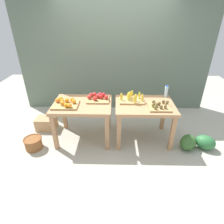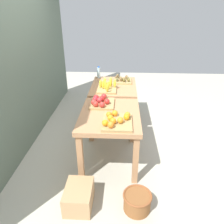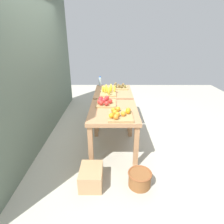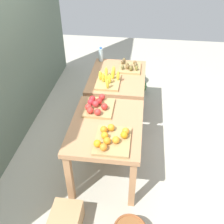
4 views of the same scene
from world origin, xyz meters
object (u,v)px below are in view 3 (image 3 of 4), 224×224
wicker_basket (140,179)px  banana_crate (108,92)px  water_bottle (100,81)px  apple_bin (105,102)px  display_table_left (113,116)px  cardboard_produce_box (91,177)px  display_table_right (113,96)px  orange_bin (120,114)px  kiwi_bin (120,87)px  watermelon_pile (123,103)px

wicker_basket → banana_crate: bearing=14.3°
water_bottle → apple_bin: bearing=-172.6°
banana_crate → water_bottle: bearing=17.8°
display_table_left → cardboard_produce_box: 1.04m
display_table_right → cardboard_produce_box: 2.06m
display_table_left → water_bottle: water_bottle is taller
apple_bin → wicker_basket: size_ratio=1.29×
display_table_left → apple_bin: (0.27, 0.15, 0.15)m
display_table_right → cardboard_produce_box: display_table_right is taller
apple_bin → cardboard_produce_box: apple_bin is taller
display_table_right → apple_bin: bearing=170.2°
orange_bin → apple_bin: 0.59m
water_bottle → cardboard_produce_box: (-2.41, -0.01, -0.73)m
banana_crate → kiwi_bin: banana_crate is taller
display_table_right → cardboard_produce_box: (-1.97, 0.30, -0.52)m
banana_crate → watermelon_pile: (1.16, -0.39, -0.67)m
water_bottle → banana_crate: bearing=-162.2°
kiwi_bin → wicker_basket: size_ratio=1.15×
water_bottle → wicker_basket: size_ratio=0.71×
display_table_right → water_bottle: water_bottle is taller
display_table_left → watermelon_pile: 2.14m
orange_bin → banana_crate: bearing=9.6°
orange_bin → wicker_basket: orange_bin is taller
water_bottle → watermelon_pile: water_bottle is taller
banana_crate → kiwi_bin: bearing=-30.7°
display_table_left → banana_crate: (0.90, 0.10, 0.16)m
display_table_left → banana_crate: 0.91m
display_table_right → orange_bin: bearing=-176.1°
display_table_right → apple_bin: 0.88m
apple_bin → kiwi_bin: 1.11m
kiwi_bin → wicker_basket: kiwi_bin is taller
water_bottle → cardboard_produce_box: size_ratio=0.57×
orange_bin → watermelon_pile: (2.33, -0.19, -0.66)m
kiwi_bin → banana_crate: bearing=149.3°
apple_bin → banana_crate: (0.63, -0.05, 0.00)m
watermelon_pile → wicker_basket: watermelon_pile is taller
display_table_right → kiwi_bin: size_ratio=2.80×
display_table_left → wicker_basket: display_table_left is taller
apple_bin → kiwi_bin: (1.07, -0.31, -0.01)m
display_table_left → watermelon_pile: bearing=-8.0°
display_table_right → orange_bin: 1.40m
orange_bin → banana_crate: (1.17, 0.20, 0.01)m
watermelon_pile → cardboard_produce_box: bearing=168.5°
water_bottle → kiwi_bin: bearing=-114.8°
water_bottle → wicker_basket: bearing=-164.7°
water_bottle → cardboard_produce_box: 2.52m
apple_bin → cardboard_produce_box: bearing=172.2°
orange_bin → banana_crate: 1.18m
display_table_left → wicker_basket: 1.08m
display_table_right → kiwi_bin: (0.22, -0.16, 0.14)m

